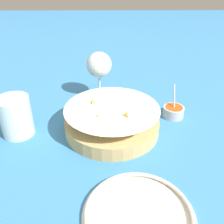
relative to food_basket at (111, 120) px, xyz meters
name	(u,v)px	position (x,y,z in m)	size (l,w,h in m)	color
ground_plane	(101,131)	(0.00, 0.03, -0.03)	(4.00, 4.00, 0.00)	teal
food_basket	(111,120)	(0.00, 0.00, 0.00)	(0.26, 0.26, 0.09)	tan
sauce_cup	(174,111)	(0.07, -0.19, -0.02)	(0.07, 0.06, 0.10)	#B7B7BC
wine_glass	(99,66)	(0.20, 0.04, 0.08)	(0.08, 0.08, 0.16)	silver
beer_mug	(16,117)	(-0.01, 0.26, 0.02)	(0.13, 0.09, 0.11)	silver
side_plate	(139,214)	(-0.28, -0.05, -0.03)	(0.21, 0.21, 0.01)	silver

